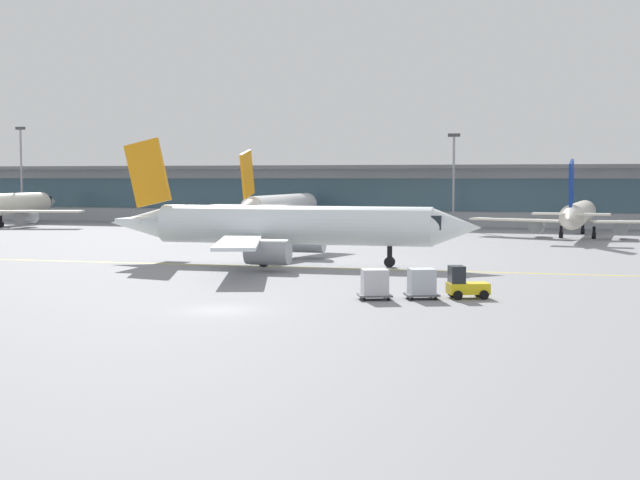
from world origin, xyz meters
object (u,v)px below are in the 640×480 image
Objects in this scene: gate_airplane_1 at (281,207)px; apron_light_mast_0 at (21,170)px; cargo_dolly_trailing at (375,283)px; apron_light_mast_1 at (454,177)px; cargo_dolly_lead at (422,282)px; taxiing_regional_jet at (289,226)px; gate_airplane_2 at (579,215)px; baggage_tug at (465,284)px.

apron_light_mast_0 reaches higher than gate_airplane_1.
apron_light_mast_0 is at bearing 77.20° from gate_airplane_1.
cargo_dolly_trailing is 78.03m from apron_light_mast_1.
apron_light_mast_0 is 74.40m from apron_light_mast_1.
cargo_dolly_lead is at bearing -42.42° from apron_light_mast_0.
apron_light_mast_1 reaches higher than cargo_dolly_trailing.
taxiing_regional_jet is (16.89, -46.39, 0.01)m from gate_airplane_1.
baggage_tug is at bearing 177.77° from gate_airplane_2.
apron_light_mast_1 is at bearing 54.85° from gate_airplane_2.
gate_airplane_1 is at bearing -12.35° from apron_light_mast_0.
taxiing_regional_jet is (-24.35, -43.24, 0.45)m from gate_airplane_2.
taxiing_regional_jet is at bearing -160.45° from gate_airplane_1.
gate_airplane_1 is 13.34× the size of cargo_dolly_lead.
apron_light_mast_1 is (6.32, 57.91, 4.37)m from taxiing_regional_jet.
taxiing_regional_jet is 23.28m from cargo_dolly_trailing.
gate_airplane_2 is at bearing -8.83° from apron_light_mast_0.
gate_airplane_2 is 1.82× the size of apron_light_mast_0.
cargo_dolly_trailing is (12.35, -19.59, -2.35)m from taxiing_regional_jet.
taxiing_regional_jet is 89.34m from apron_light_mast_0.
cargo_dolly_trailing is at bearing 180.00° from cargo_dolly_lead.
cargo_dolly_lead is at bearing -83.40° from apron_light_mast_1.
apron_light_mast_1 reaches higher than gate_airplane_1.
cargo_dolly_lead is at bearing -154.16° from gate_airplane_1.
cargo_dolly_lead is 77.16m from apron_light_mast_1.
taxiing_regional_jet reaches higher than cargo_dolly_trailing.
apron_light_mast_1 is at bearing 81.42° from taxiing_regional_jet.
apron_light_mast_1 is (-18.03, 14.67, 4.83)m from gate_airplane_2.
baggage_tug is (17.74, -17.39, -2.51)m from taxiing_regional_jet.
gate_airplane_2 is at bearing -39.13° from apron_light_mast_1.
baggage_tug is 114.24m from apron_light_mast_0.
cargo_dolly_lead is 0.18× the size of apron_light_mast_1.
gate_airplane_2 is (41.23, -3.14, -0.44)m from gate_airplane_1.
gate_airplane_2 is at bearing 58.26° from taxiing_regional_jet.
apron_light_mast_0 is at bearing 116.61° from baggage_tug.
cargo_dolly_trailing is at bearing -85.54° from apron_light_mast_1.
gate_airplane_2 is at bearing 61.54° from baggage_tug.
cargo_dolly_lead is at bearing -52.96° from taxiing_regional_jet.
taxiing_regional_jet is 11.65× the size of baggage_tug.
apron_light_mast_1 reaches higher than taxiing_regional_jet.
gate_airplane_1 is 13.34× the size of cargo_dolly_trailing.
cargo_dolly_trailing is at bearing 180.00° from baggage_tug.
taxiing_regional_jet is at bearing 100.00° from cargo_dolly_trailing.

